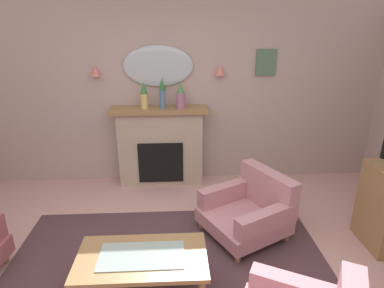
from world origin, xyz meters
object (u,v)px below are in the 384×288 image
at_px(wall_sconce_right, 220,70).
at_px(armchair_by_coffee_table, 250,209).
at_px(mantel_vase_right, 181,96).
at_px(fireplace, 161,147).
at_px(mantel_vase_centre, 162,92).
at_px(wall_mirror, 158,66).
at_px(mantel_vase_left, 144,95).
at_px(coffee_table, 142,261).
at_px(framed_picture, 266,62).
at_px(wall_sconce_left, 95,71).

xyz_separation_m(wall_sconce_right, armchair_by_coffee_table, (0.20, -1.39, -1.35)).
height_order(wall_sconce_right, armchair_by_coffee_table, wall_sconce_right).
bearing_deg(wall_sconce_right, armchair_by_coffee_table, -81.89).
relative_size(mantel_vase_right, wall_sconce_right, 2.63).
relative_size(fireplace, armchair_by_coffee_table, 1.24).
height_order(fireplace, mantel_vase_centre, mantel_vase_centre).
bearing_deg(wall_mirror, mantel_vase_left, -139.64).
bearing_deg(armchair_by_coffee_table, wall_mirror, 126.04).
distance_m(fireplace, mantel_vase_right, 0.81).
bearing_deg(fireplace, wall_mirror, 90.00).
bearing_deg(coffee_table, mantel_vase_centre, 86.41).
height_order(wall_mirror, framed_picture, wall_mirror).
bearing_deg(framed_picture, wall_sconce_left, -178.54).
xyz_separation_m(fireplace, framed_picture, (1.50, 0.15, 1.18)).
bearing_deg(wall_sconce_left, fireplace, -6.16).
relative_size(wall_mirror, wall_sconce_right, 6.86).
bearing_deg(framed_picture, wall_sconce_right, -174.73).
distance_m(mantel_vase_centre, wall_sconce_left, 0.95).
distance_m(wall_sconce_right, armchair_by_coffee_table, 1.95).
bearing_deg(wall_sconce_right, wall_mirror, 176.63).
relative_size(mantel_vase_right, wall_mirror, 0.38).
bearing_deg(mantel_vase_left, armchair_by_coffee_table, -45.51).
height_order(wall_sconce_left, framed_picture, framed_picture).
xyz_separation_m(mantel_vase_left, framed_picture, (1.70, 0.18, 0.41)).
bearing_deg(coffee_table, mantel_vase_left, 93.00).
distance_m(wall_mirror, armchair_by_coffee_table, 2.27).
height_order(mantel_vase_right, wall_mirror, wall_mirror).
relative_size(wall_mirror, wall_sconce_left, 6.86).
xyz_separation_m(wall_sconce_right, framed_picture, (0.65, 0.06, 0.09)).
distance_m(mantel_vase_left, framed_picture, 1.76).
bearing_deg(wall_sconce_left, wall_mirror, 3.37).
xyz_separation_m(wall_sconce_left, coffee_table, (0.76, -2.29, -1.28)).
xyz_separation_m(fireplace, mantel_vase_left, (-0.20, -0.03, 0.77)).
distance_m(mantel_vase_centre, mantel_vase_right, 0.26).
xyz_separation_m(mantel_vase_centre, framed_picture, (1.45, 0.18, 0.36)).
height_order(wall_sconce_right, coffee_table, wall_sconce_right).
bearing_deg(wall_mirror, wall_sconce_right, -3.37).
relative_size(mantel_vase_left, coffee_table, 0.33).
bearing_deg(wall_sconce_left, framed_picture, 1.46).
bearing_deg(wall_sconce_right, wall_sconce_left, 180.00).
bearing_deg(framed_picture, armchair_by_coffee_table, -107.30).
relative_size(mantel_vase_centre, wall_sconce_right, 2.96).
height_order(mantel_vase_right, framed_picture, framed_picture).
distance_m(wall_mirror, wall_sconce_right, 0.85).
relative_size(mantel_vase_centre, wall_mirror, 0.43).
xyz_separation_m(mantel_vase_centre, wall_sconce_right, (0.80, 0.12, 0.27)).
height_order(mantel_vase_left, wall_sconce_right, wall_sconce_right).
xyz_separation_m(framed_picture, coffee_table, (-1.59, -2.35, -1.37)).
height_order(wall_mirror, armchair_by_coffee_table, wall_mirror).
xyz_separation_m(wall_mirror, framed_picture, (1.50, 0.01, 0.04)).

